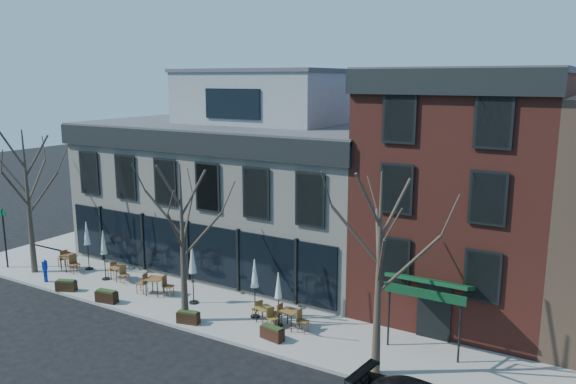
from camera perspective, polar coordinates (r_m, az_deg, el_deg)
The scene contains 24 objects.
ground at distance 30.62m, azimuth -9.87°, elevation -9.21°, with size 120.00×120.00×0.00m, color black.
sidewalk_front at distance 27.13m, azimuth -7.50°, elevation -11.75°, with size 33.50×4.70×0.15m, color gray.
sidewalk_side at distance 42.20m, azimuth -16.33°, elevation -3.62°, with size 4.50×12.00×0.15m, color gray.
corner_building at distance 33.19m, azimuth -4.41°, elevation 1.02°, with size 18.39×10.39×11.10m.
red_brick_building at distance 27.77m, azimuth 17.94°, elevation 0.34°, with size 8.20×11.78×11.18m.
tree_corner at distance 33.56m, azimuth -24.89°, elevation -0.74°, with size 3.93×3.98×7.92m.
tree_mid at distance 24.75m, azimuth -10.66°, elevation -5.00°, with size 3.50×3.55×7.04m.
tree_right at distance 20.18m, azimuth 9.22°, elevation -8.10°, with size 3.72×3.77×7.48m.
sign_pole at distance 35.52m, azimuth -26.85°, elevation -3.89°, with size 0.50×0.10×3.40m.
call_box at distance 32.50m, azimuth -23.45°, elevation -7.27°, with size 0.25×0.25×1.25m.
cafe_set_0 at distance 33.96m, azimuth -21.40°, elevation -6.55°, with size 2.02×0.95×1.04m.
cafe_set_1 at distance 31.53m, azimuth -16.87°, elevation -7.75°, with size 1.76×0.82×0.90m.
cafe_set_2 at distance 29.00m, azimuth -13.38°, elevation -9.11°, with size 2.04×0.96×1.05m.
cafe_set_4 at distance 25.23m, azimuth -2.39°, elevation -12.20°, with size 1.68×1.07×0.88m.
cafe_set_5 at distance 24.71m, azimuth 0.14°, elevation -12.59°, with size 1.89×0.80×0.98m.
umbrella_0 at distance 33.32m, azimuth -19.76°, elevation -4.22°, with size 0.44×0.44×2.77m.
umbrella_1 at distance 31.39m, azimuth -18.23°, elevation -5.14°, with size 0.43×0.43×2.72m.
umbrella_2 at distance 27.09m, azimuth -9.69°, elevation -7.07°, with size 0.46×0.46×2.89m.
umbrella_3 at distance 25.29m, azimuth -3.41°, elevation -8.58°, with size 0.43×0.43×2.72m.
umbrella_4 at distance 24.44m, azimuth -0.98°, elevation -9.76°, with size 0.39×0.39×2.45m.
planter_0 at distance 30.93m, azimuth -21.60°, elevation -8.81°, with size 1.10×0.77×0.57m.
planter_1 at distance 28.78m, azimuth -17.95°, elevation -10.04°, with size 1.13×0.61×0.60m.
planter_2 at distance 25.64m, azimuth -10.10°, elevation -12.41°, with size 1.06×0.62×0.56m.
planter_3 at distance 23.84m, azimuth -1.62°, elevation -14.11°, with size 1.09×0.58×0.58m.
Camera 1 is at (18.75, -21.70, 10.73)m, focal length 35.00 mm.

